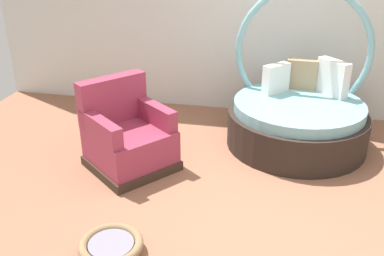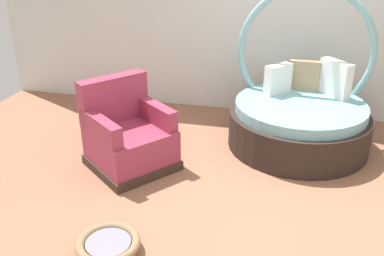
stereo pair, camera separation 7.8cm
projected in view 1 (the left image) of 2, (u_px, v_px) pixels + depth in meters
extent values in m
cube|color=#936047|center=(261.00, 210.00, 3.96)|extent=(8.00, 8.00, 0.02)
cylinder|color=#2D231E|center=(296.00, 128.00, 5.06)|extent=(1.62, 1.62, 0.42)
cylinder|color=#7AB7C1|center=(299.00, 107.00, 4.95)|extent=(1.49, 1.49, 0.12)
torus|color=#7AB7C1|center=(303.00, 52.00, 5.12)|extent=(1.62, 0.08, 1.62)
cube|color=white|center=(333.00, 78.00, 5.06)|extent=(0.37, 0.39, 0.42)
cube|color=tan|center=(302.00, 74.00, 5.27)|extent=(0.37, 0.13, 0.36)
cube|color=white|center=(276.00, 79.00, 5.14)|extent=(0.33, 0.34, 0.35)
cube|color=#38281E|center=(131.00, 163.00, 4.64)|extent=(1.12, 1.12, 0.10)
cube|color=#99334C|center=(130.00, 145.00, 4.55)|extent=(1.07, 1.07, 0.34)
cube|color=#99334C|center=(113.00, 99.00, 4.59)|extent=(0.60, 0.69, 0.50)
cube|color=#99334C|center=(101.00, 129.00, 4.25)|extent=(0.61, 0.53, 0.22)
cube|color=#99334C|center=(154.00, 113.00, 4.61)|extent=(0.61, 0.53, 0.22)
cylinder|color=#8E704C|center=(112.00, 251.00, 3.40)|extent=(0.44, 0.44, 0.06)
torus|color=#8E704C|center=(111.00, 245.00, 3.38)|extent=(0.51, 0.51, 0.07)
cylinder|color=gray|center=(111.00, 246.00, 3.38)|extent=(0.36, 0.36, 0.05)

